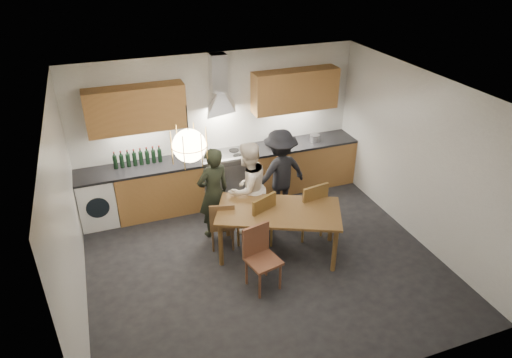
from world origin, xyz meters
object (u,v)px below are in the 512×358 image
object	(u,v)px
chair_back_left	(222,222)
stock_pot	(315,138)
person_left	(214,193)
person_right	(280,173)
mixing_bowl	(276,144)
chair_front	(260,253)
dining_table	(279,215)
wine_bottles	(138,157)
person_mid	(248,188)

from	to	relation	value
chair_back_left	stock_pot	xyz separation A→B (m)	(2.20, 1.36, 0.49)
person_left	person_right	bearing A→B (deg)	176.19
person_left	person_right	distance (m)	1.24
mixing_bowl	stock_pot	bearing A→B (deg)	-3.23
chair_front	person_right	bearing A→B (deg)	46.13
dining_table	chair_front	bearing A→B (deg)	-107.16
chair_back_left	wine_bottles	xyz separation A→B (m)	(-0.99, 1.50, 0.57)
chair_front	person_right	xyz separation A→B (m)	(0.96, 1.61, 0.24)
person_mid	stock_pot	world-z (taller)	person_mid
person_mid	chair_back_left	bearing A→B (deg)	8.62
chair_back_left	stock_pot	world-z (taller)	stock_pot
dining_table	chair_back_left	xyz separation A→B (m)	(-0.76, 0.38, -0.19)
chair_back_left	person_left	world-z (taller)	person_left
chair_back_left	person_mid	bearing A→B (deg)	-133.60
chair_front	stock_pot	size ratio (longest dim) A/B	5.18
chair_front	person_left	size ratio (longest dim) A/B	0.60
dining_table	wine_bottles	bearing A→B (deg)	157.59
person_mid	mixing_bowl	size ratio (longest dim) A/B	4.93
chair_back_left	chair_front	xyz separation A→B (m)	(0.25, -0.94, 0.04)
person_left	mixing_bowl	world-z (taller)	person_left
dining_table	chair_front	world-z (taller)	chair_front
person_right	stock_pot	distance (m)	1.22
stock_pot	chair_front	bearing A→B (deg)	-130.19
person_right	wine_bottles	size ratio (longest dim) A/B	1.93
person_left	stock_pot	world-z (taller)	person_left
chair_front	person_mid	size ratio (longest dim) A/B	0.59
chair_back_left	person_mid	distance (m)	0.70
stock_pot	chair_back_left	bearing A→B (deg)	-148.29
stock_pot	person_left	bearing A→B (deg)	-156.92
person_left	stock_pot	bearing A→B (deg)	-172.07
person_left	wine_bottles	size ratio (longest dim) A/B	1.91
person_right	mixing_bowl	size ratio (longest dim) A/B	4.89
dining_table	person_mid	xyz separation A→B (m)	(-0.22, 0.74, 0.10)
chair_back_left	dining_table	bearing A→B (deg)	166.03
person_right	chair_back_left	bearing A→B (deg)	18.37
person_right	mixing_bowl	distance (m)	0.79
person_mid	stock_pot	bearing A→B (deg)	-173.62
chair_back_left	person_mid	world-z (taller)	person_mid
person_left	person_mid	bearing A→B (deg)	157.45
dining_table	stock_pot	xyz separation A→B (m)	(1.44, 1.74, 0.30)
person_right	mixing_bowl	bearing A→B (deg)	-118.13
wine_bottles	chair_front	bearing A→B (deg)	-63.12
mixing_bowl	chair_back_left	bearing A→B (deg)	-136.00
chair_back_left	wine_bottles	world-z (taller)	wine_bottles
person_mid	person_right	distance (m)	0.75
chair_front	person_right	distance (m)	1.89
person_right	stock_pot	xyz separation A→B (m)	(0.98, 0.69, 0.20)
person_right	wine_bottles	bearing A→B (deg)	-31.14
chair_back_left	person_right	size ratio (longest dim) A/B	0.54
person_right	stock_pot	size ratio (longest dim) A/B	8.71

